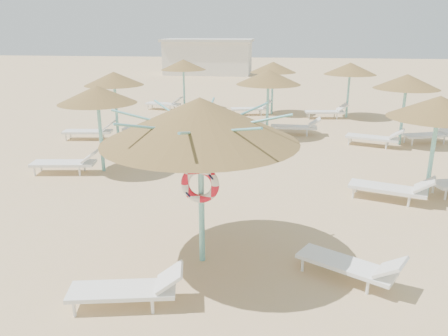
# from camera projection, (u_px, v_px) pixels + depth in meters

# --- Properties ---
(ground) EXTENTS (120.00, 120.00, 0.00)m
(ground) POSITION_uv_depth(u_px,v_px,m) (219.00, 268.00, 8.11)
(ground) COLOR tan
(ground) RESTS_ON ground
(main_palapa) EXTENTS (3.49, 3.49, 3.13)m
(main_palapa) POSITION_uv_depth(u_px,v_px,m) (200.00, 121.00, 7.56)
(main_palapa) COLOR #72C5C5
(main_palapa) RESTS_ON ground
(lounger_main_a) EXTENTS (1.88, 0.88, 0.66)m
(lounger_main_a) POSITION_uv_depth(u_px,v_px,m) (130.00, 288.00, 6.93)
(lounger_main_a) COLOR white
(lounger_main_a) RESTS_ON ground
(lounger_main_b) EXTENTS (1.86, 1.38, 0.66)m
(lounger_main_b) POSITION_uv_depth(u_px,v_px,m) (352.00, 265.00, 7.61)
(lounger_main_b) COLOR white
(lounger_main_b) RESTS_ON ground
(palapa_field) EXTENTS (19.05, 14.42, 2.68)m
(palapa_field) POSITION_uv_depth(u_px,v_px,m) (294.00, 82.00, 16.87)
(palapa_field) COLOR #72C5C5
(palapa_field) RESTS_ON ground
(service_hut) EXTENTS (8.40, 4.40, 3.25)m
(service_hut) POSITION_uv_depth(u_px,v_px,m) (208.00, 57.00, 41.37)
(service_hut) COLOR silver
(service_hut) RESTS_ON ground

